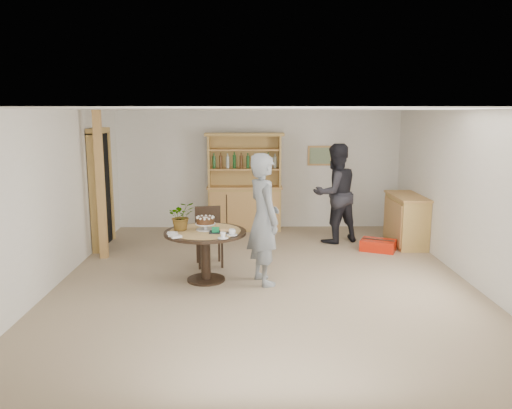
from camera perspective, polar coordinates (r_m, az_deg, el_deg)
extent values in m
plane|color=tan|center=(7.51, 0.91, -8.60)|extent=(7.00, 7.00, 0.00)
cube|color=white|center=(10.67, 0.31, 4.00)|extent=(6.00, 0.04, 2.50)
cube|color=white|center=(3.80, 2.71, -8.07)|extent=(6.00, 0.04, 2.50)
cube|color=white|center=(7.71, -21.96, 0.72)|extent=(0.04, 7.00, 2.50)
cube|color=white|center=(7.89, 23.26, 0.84)|extent=(0.04, 7.00, 2.50)
cube|color=white|center=(7.10, 0.97, 10.84)|extent=(6.00, 7.00, 0.04)
cube|color=tan|center=(10.72, 7.31, 5.56)|extent=(0.52, 0.03, 0.42)
cube|color=#59724C|center=(10.70, 7.33, 5.55)|extent=(0.44, 0.02, 0.34)
cube|color=black|center=(9.59, -17.33, 1.58)|extent=(0.10, 0.90, 2.10)
cube|color=tan|center=(9.11, -18.08, 1.09)|extent=(0.12, 0.10, 2.10)
cube|color=tan|center=(10.06, -16.44, 2.03)|extent=(0.12, 0.10, 2.10)
cube|color=tan|center=(9.49, -17.57, 8.04)|extent=(0.12, 1.10, 0.10)
cube|color=tan|center=(8.74, -17.34, 2.07)|extent=(0.12, 0.12, 2.50)
cube|color=tan|center=(10.53, -1.30, -0.49)|extent=(1.50, 0.50, 0.90)
cube|color=tan|center=(10.45, -1.31, 2.04)|extent=(1.56, 0.54, 0.04)
cube|color=tan|center=(10.48, -1.32, 5.09)|extent=(1.50, 0.04, 1.06)
cube|color=tan|center=(10.36, -5.38, 4.99)|extent=(0.04, 0.34, 1.06)
cube|color=tan|center=(10.35, 2.74, 5.02)|extent=(0.04, 0.34, 1.06)
cube|color=tan|center=(10.35, -1.32, 4.08)|extent=(1.44, 0.32, 0.03)
cube|color=tan|center=(10.31, -1.33, 6.29)|extent=(1.44, 0.32, 0.03)
cube|color=tan|center=(10.30, -1.33, 8.01)|extent=(1.62, 0.40, 0.06)
cylinder|color=#194C1E|center=(10.35, -4.43, 4.91)|extent=(0.07, 0.07, 0.28)
cylinder|color=#4C2D14|center=(10.34, -3.55, 4.92)|extent=(0.07, 0.07, 0.28)
cylinder|color=#B2BFB2|center=(10.34, -2.66, 4.93)|extent=(0.07, 0.07, 0.28)
cylinder|color=#194C1E|center=(10.33, -1.77, 4.93)|extent=(0.07, 0.07, 0.28)
cylinder|color=#4C2D14|center=(10.33, -0.88, 4.93)|extent=(0.07, 0.07, 0.28)
cylinder|color=#B2BFB2|center=(10.34, 0.01, 4.94)|extent=(0.07, 0.07, 0.28)
cylinder|color=#194C1E|center=(10.34, 0.90, 4.94)|extent=(0.07, 0.07, 0.28)
cylinder|color=#4C2D14|center=(10.35, 1.79, 4.94)|extent=(0.07, 0.07, 0.28)
cube|color=tan|center=(9.78, 16.78, -1.80)|extent=(0.50, 1.20, 0.90)
cube|color=tan|center=(9.69, 16.93, 0.92)|extent=(0.54, 1.26, 0.04)
cylinder|color=black|center=(7.32, -5.82, -3.21)|extent=(1.20, 1.20, 0.04)
cylinder|color=black|center=(7.42, -5.77, -5.99)|extent=(0.14, 0.14, 0.70)
cylinder|color=black|center=(7.52, -5.72, -8.51)|extent=(0.56, 0.56, 0.03)
cylinder|color=tan|center=(7.31, -5.82, -3.02)|extent=(1.04, 1.04, 0.01)
cube|color=black|center=(8.11, -5.35, -3.88)|extent=(0.49, 0.49, 0.04)
cube|color=black|center=(8.24, -5.53, -1.87)|extent=(0.42, 0.11, 0.46)
cube|color=black|center=(8.19, -5.55, -0.37)|extent=(0.42, 0.12, 0.05)
cube|color=black|center=(7.98, -6.46, -5.85)|extent=(0.04, 0.03, 0.44)
cube|color=black|center=(8.02, -3.89, -5.72)|extent=(0.03, 0.03, 0.44)
cube|color=black|center=(8.33, -6.70, -5.16)|extent=(0.04, 0.03, 0.44)
cube|color=black|center=(8.37, -4.23, -5.05)|extent=(0.03, 0.03, 0.44)
cylinder|color=white|center=(7.36, -5.79, -2.85)|extent=(0.28, 0.28, 0.01)
cylinder|color=white|center=(7.35, -5.80, -2.55)|extent=(0.05, 0.05, 0.08)
cylinder|color=white|center=(7.34, -5.81, -2.21)|extent=(0.30, 0.30, 0.01)
cylinder|color=#4D2916|center=(7.33, -5.81, -1.83)|extent=(0.26, 0.26, 0.09)
cylinder|color=white|center=(7.32, -5.82, -1.48)|extent=(0.08, 0.08, 0.01)
sphere|color=white|center=(7.31, -4.88, -1.48)|extent=(0.04, 0.04, 0.04)
sphere|color=white|center=(7.37, -4.98, -1.39)|extent=(0.04, 0.04, 0.04)
sphere|color=white|center=(7.42, -5.29, -1.32)|extent=(0.04, 0.04, 0.04)
sphere|color=white|center=(7.44, -5.74, -1.29)|extent=(0.04, 0.04, 0.04)
sphere|color=white|center=(7.43, -6.21, -1.32)|extent=(0.04, 0.04, 0.04)
sphere|color=white|center=(7.39, -6.58, -1.39)|extent=(0.04, 0.04, 0.04)
sphere|color=white|center=(7.33, -6.75, -1.48)|extent=(0.04, 0.04, 0.04)
sphere|color=white|center=(7.27, -6.67, -1.58)|extent=(0.04, 0.04, 0.04)
sphere|color=white|center=(7.22, -6.36, -1.66)|extent=(0.04, 0.04, 0.04)
sphere|color=white|center=(7.20, -5.90, -1.68)|extent=(0.04, 0.04, 0.04)
sphere|color=white|center=(7.21, -5.41, -1.66)|extent=(0.04, 0.04, 0.04)
sphere|color=white|center=(7.25, -5.04, -1.58)|extent=(0.04, 0.04, 0.04)
imported|color=#3F7233|center=(7.35, -8.54, -1.29)|extent=(0.47, 0.44, 0.42)
cube|color=black|center=(7.18, -4.15, -3.16)|extent=(0.30, 0.20, 0.01)
cube|color=#0D7C41|center=(7.18, -4.63, -2.90)|extent=(0.10, 0.10, 0.06)
cube|color=#0D7C41|center=(7.17, -4.64, -2.63)|extent=(0.11, 0.02, 0.01)
cylinder|color=white|center=(7.02, -2.75, -3.49)|extent=(0.15, 0.15, 0.01)
imported|color=white|center=(7.01, -2.76, -3.15)|extent=(0.10, 0.10, 0.08)
cylinder|color=white|center=(6.86, -3.80, -3.83)|extent=(0.15, 0.15, 0.01)
imported|color=white|center=(6.85, -3.80, -3.50)|extent=(0.08, 0.08, 0.07)
cube|color=white|center=(7.17, -9.55, -3.23)|extent=(0.14, 0.08, 0.03)
cube|color=white|center=(7.05, -9.45, -3.46)|extent=(0.16, 0.11, 0.03)
cube|color=white|center=(6.94, -9.08, -3.66)|extent=(0.16, 0.14, 0.03)
imported|color=slate|center=(7.15, 0.89, -1.68)|extent=(0.67, 0.81, 1.90)
imported|color=black|center=(9.57, 9.03, 1.26)|extent=(1.13, 1.03, 1.89)
cube|color=red|center=(9.27, 13.79, -4.54)|extent=(0.71, 0.61, 0.20)
cube|color=black|center=(9.24, 13.82, -3.91)|extent=(0.53, 0.27, 0.01)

